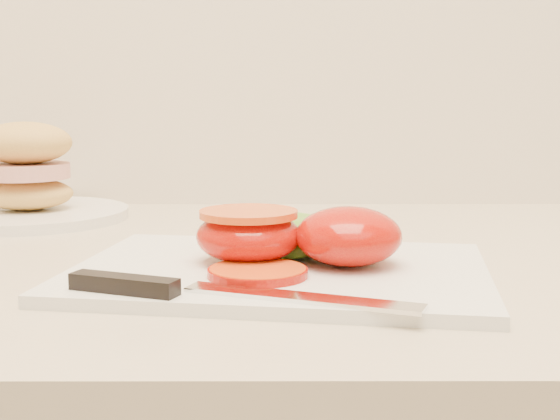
{
  "coord_description": "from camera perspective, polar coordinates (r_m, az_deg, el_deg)",
  "views": [
    {
      "loc": [
        -0.47,
        0.96,
        1.08
      ],
      "look_at": [
        -0.47,
        1.59,
        0.99
      ],
      "focal_mm": 50.0,
      "sensor_mm": 36.0,
      "label": 1
    }
  ],
  "objects": [
    {
      "name": "knife",
      "position": [
        0.55,
        -6.45,
        -5.79
      ],
      "size": [
        0.25,
        0.08,
        0.01
      ],
      "rotation": [
        0.0,
        0.0,
        -0.38
      ],
      "color": "silver",
      "rests_on": "cutting_board"
    },
    {
      "name": "lettuce_leaf_0",
      "position": [
        0.7,
        -0.23,
        -1.81
      ],
      "size": [
        0.17,
        0.17,
        0.03
      ],
      "primitive_type": "ellipsoid",
      "rotation": [
        0.0,
        0.0,
        -0.76
      ],
      "color": "#5D9427",
      "rests_on": "cutting_board"
    },
    {
      "name": "sandwich_plate",
      "position": [
        0.97,
        -18.03,
        1.76
      ],
      "size": [
        0.23,
        0.23,
        0.12
      ],
      "rotation": [
        0.0,
        0.0,
        0.09
      ],
      "color": "white",
      "rests_on": "counter"
    },
    {
      "name": "tomato_slice_0",
      "position": [
        0.6,
        -1.64,
        -4.57
      ],
      "size": [
        0.07,
        0.07,
        0.01
      ],
      "primitive_type": "cylinder",
      "color": "orange",
      "rests_on": "cutting_board"
    },
    {
      "name": "tomato_half_dome",
      "position": [
        0.64,
        5.03,
        -1.91
      ],
      "size": [
        0.09,
        0.09,
        0.05
      ],
      "primitive_type": "ellipsoid",
      "color": "red",
      "rests_on": "cutting_board"
    },
    {
      "name": "tomato_half_cut",
      "position": [
        0.65,
        -2.31,
        -1.75
      ],
      "size": [
        0.09,
        0.09,
        0.04
      ],
      "color": "red",
      "rests_on": "cutting_board"
    },
    {
      "name": "cutting_board",
      "position": [
        0.64,
        0.0,
        -4.58
      ],
      "size": [
        0.37,
        0.29,
        0.01
      ],
      "primitive_type": "cube",
      "rotation": [
        0.0,
        0.0,
        -0.16
      ],
      "color": "silver",
      "rests_on": "counter"
    }
  ]
}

